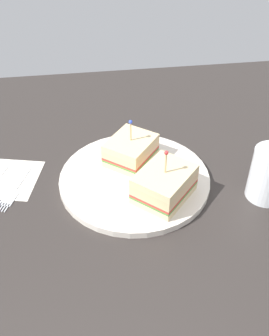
# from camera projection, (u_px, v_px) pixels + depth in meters

# --- Properties ---
(ground_plane) EXTENTS (0.94, 0.94, 0.02)m
(ground_plane) POSITION_uv_depth(u_px,v_px,m) (134.00, 186.00, 0.73)
(ground_plane) COLOR #2D2826
(plate) EXTENTS (0.27, 0.27, 0.01)m
(plate) POSITION_uv_depth(u_px,v_px,m) (134.00, 179.00, 0.72)
(plate) COLOR silver
(plate) RESTS_ON ground_plane
(sandwich_half_front) EXTENTS (0.12, 0.12, 0.10)m
(sandwich_half_front) POSITION_uv_depth(u_px,v_px,m) (164.00, 184.00, 0.66)
(sandwich_half_front) COLOR beige
(sandwich_half_front) RESTS_ON plate
(sandwich_half_back) EXTENTS (0.12, 0.11, 0.09)m
(sandwich_half_back) POSITION_uv_depth(u_px,v_px,m) (132.00, 150.00, 0.74)
(sandwich_half_back) COLOR beige
(sandwich_half_back) RESTS_ON plate
(drink_glass) EXTENTS (0.07, 0.07, 0.10)m
(drink_glass) POSITION_uv_depth(u_px,v_px,m) (269.00, 176.00, 0.67)
(drink_glass) COLOR beige
(drink_glass) RESTS_ON ground_plane
(napkin) EXTENTS (0.13, 0.13, 0.00)m
(napkin) POSITION_uv_depth(u_px,v_px,m) (10.00, 179.00, 0.73)
(napkin) COLOR beige
(napkin) RESTS_ON ground_plane
(fork) EXTENTS (0.11, 0.05, 0.00)m
(fork) POSITION_uv_depth(u_px,v_px,m) (12.00, 193.00, 0.70)
(fork) COLOR silver
(fork) RESTS_ON ground_plane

